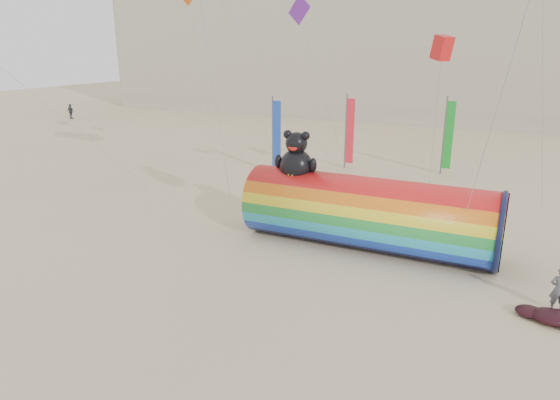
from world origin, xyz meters
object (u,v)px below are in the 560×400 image
at_px(hotel_building, 345,28).
at_px(fabric_bundle, 558,319).
at_px(windsock_assembly, 368,211).
at_px(kite_handler, 559,289).

height_order(hotel_building, fabric_bundle, hotel_building).
bearing_deg(windsock_assembly, fabric_bundle, -25.44).
distance_m(windsock_assembly, kite_handler, 7.69).
distance_m(hotel_building, kite_handler, 50.97).
distance_m(windsock_assembly, fabric_bundle, 8.13).
relative_size(windsock_assembly, fabric_bundle, 4.07).
bearing_deg(hotel_building, fabric_bundle, -63.46).
xyz_separation_m(hotel_building, windsock_assembly, (15.50, -42.06, -8.68)).
xyz_separation_m(windsock_assembly, fabric_bundle, (7.23, -3.44, -1.46)).
bearing_deg(kite_handler, hotel_building, -74.59).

